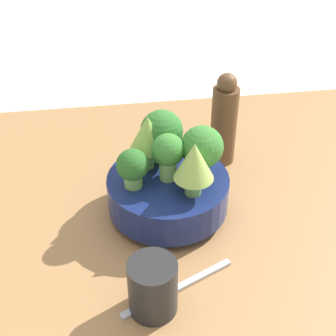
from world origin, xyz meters
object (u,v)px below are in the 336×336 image
(pepper_mill, at_px, (224,121))
(fork, at_px, (178,288))
(cup, at_px, (153,287))
(bowl, at_px, (168,192))

(pepper_mill, relative_size, fork, 1.07)
(cup, relative_size, fork, 0.48)
(pepper_mill, distance_m, fork, 0.35)
(pepper_mill, height_order, fork, pepper_mill)
(bowl, height_order, pepper_mill, pepper_mill)
(bowl, distance_m, pepper_mill, 0.19)
(bowl, bearing_deg, fork, -93.50)
(cup, bearing_deg, fork, 32.82)
(bowl, relative_size, pepper_mill, 1.10)
(pepper_mill, bearing_deg, cup, -117.92)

